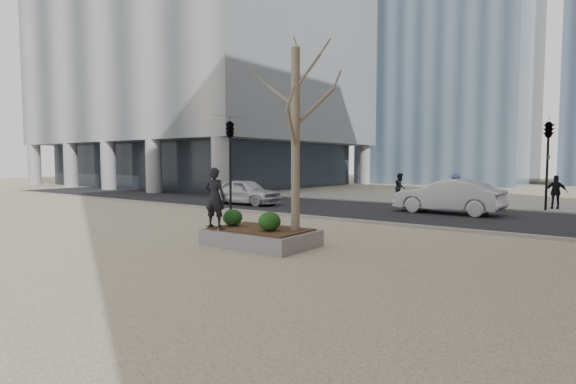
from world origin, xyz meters
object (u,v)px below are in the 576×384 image
Objects in this scene: skateboarder at (215,197)px; police_car at (245,192)px; skateboard at (215,228)px; planter at (261,237)px.

skateboarder reaches higher than police_car.
police_car is (-7.17, 9.37, -0.65)m from skateboarder.
skateboard is 0.46× the size of skateboarder.
skateboard is at bearing -16.98° from skateboarder.
police_car is at bearing 138.66° from skateboard.
planter is 11.97m from police_car.
police_car is at bearing 133.75° from planter.
police_car is (-7.17, 9.37, 0.24)m from skateboard.
skateboarder is at bearing -146.24° from planter.
skateboarder is (0.00, 0.00, 0.89)m from skateboard.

